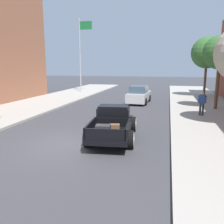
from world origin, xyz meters
name	(u,v)px	position (x,y,z in m)	size (l,w,h in m)	color
ground_plane	(69,144)	(0.00, 0.00, 0.00)	(140.00, 140.00, 0.00)	#3D3D42
hotrod_truck_black	(113,122)	(1.69, 1.60, 0.75)	(2.52, 5.06, 1.58)	black
car_background_silver	(139,95)	(1.58, 12.74, 0.77)	(2.05, 4.39, 1.65)	#B7B7BC
pedestrian_sidewalk_right	(202,102)	(6.56, 7.33, 1.09)	(0.53, 0.22, 1.65)	#333338
flagpole	(82,48)	(-6.77, 19.65, 5.77)	(1.74, 0.16, 9.16)	#B2B2B7
street_tree_second	(220,53)	(7.98, 10.23, 4.48)	(2.58, 2.58, 5.65)	brown
street_tree_third	(207,53)	(8.17, 18.03, 4.88)	(3.35, 3.35, 6.43)	brown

